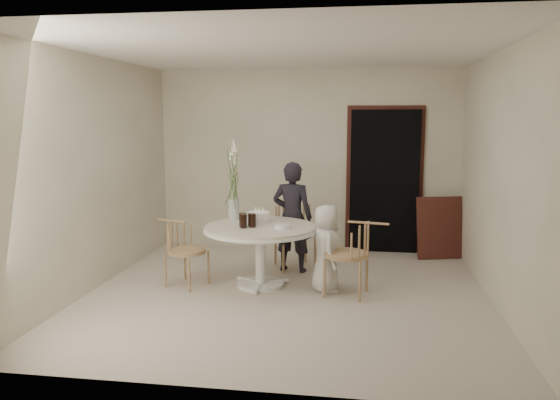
# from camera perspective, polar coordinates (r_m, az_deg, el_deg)

# --- Properties ---
(ground) EXTENTS (4.50, 4.50, 0.00)m
(ground) POSITION_cam_1_polar(r_m,az_deg,el_deg) (6.31, 0.71, -9.77)
(ground) COLOR beige
(ground) RESTS_ON ground
(room_shell) EXTENTS (4.50, 4.50, 4.50)m
(room_shell) POSITION_cam_1_polar(r_m,az_deg,el_deg) (6.00, 0.74, 5.08)
(room_shell) COLOR white
(room_shell) RESTS_ON ground
(doorway) EXTENTS (1.00, 0.10, 2.10)m
(doorway) POSITION_cam_1_polar(r_m,az_deg,el_deg) (8.18, 10.85, 1.89)
(doorway) COLOR black
(doorway) RESTS_ON ground
(door_trim) EXTENTS (1.12, 0.03, 2.22)m
(door_trim) POSITION_cam_1_polar(r_m,az_deg,el_deg) (8.21, 10.85, 2.34)
(door_trim) COLOR #56221D
(door_trim) RESTS_ON ground
(table) EXTENTS (1.33, 1.33, 0.73)m
(table) POSITION_cam_1_polar(r_m,az_deg,el_deg) (6.44, -2.07, -3.71)
(table) COLOR white
(table) RESTS_ON ground
(picture_frame) EXTENTS (0.69, 0.36, 0.88)m
(picture_frame) POSITION_cam_1_polar(r_m,az_deg,el_deg) (8.08, 16.36, -2.79)
(picture_frame) COLOR #56221D
(picture_frame) RESTS_ON ground
(chair_far) EXTENTS (0.65, 0.67, 0.93)m
(chair_far) POSITION_cam_1_polar(r_m,az_deg,el_deg) (7.35, 1.30, -2.23)
(chair_far) COLOR #A17B57
(chair_far) RESTS_ON ground
(chair_right) EXTENTS (0.57, 0.54, 0.86)m
(chair_right) POSITION_cam_1_polar(r_m,az_deg,el_deg) (6.15, 8.08, -4.92)
(chair_right) COLOR #A17B57
(chair_right) RESTS_ON ground
(chair_left) EXTENTS (0.56, 0.54, 0.78)m
(chair_left) POSITION_cam_1_polar(r_m,az_deg,el_deg) (6.63, -10.49, -4.44)
(chair_left) COLOR #A17B57
(chair_left) RESTS_ON ground
(girl) EXTENTS (0.57, 0.42, 1.43)m
(girl) POSITION_cam_1_polar(r_m,az_deg,el_deg) (7.05, 1.30, -1.78)
(girl) COLOR black
(girl) RESTS_ON ground
(boy) EXTENTS (0.44, 0.56, 1.01)m
(boy) POSITION_cam_1_polar(r_m,az_deg,el_deg) (6.28, 4.80, -5.08)
(boy) COLOR silver
(boy) RESTS_ON ground
(birthday_cake) EXTENTS (0.27, 0.27, 0.18)m
(birthday_cake) POSITION_cam_1_polar(r_m,az_deg,el_deg) (6.60, -2.23, -1.81)
(birthday_cake) COLOR white
(birthday_cake) RESTS_ON table
(cola_tumbler_a) EXTENTS (0.09, 0.09, 0.15)m
(cola_tumbler_a) POSITION_cam_1_polar(r_m,az_deg,el_deg) (6.42, -3.06, -2.05)
(cola_tumbler_a) COLOR black
(cola_tumbler_a) RESTS_ON table
(cola_tumbler_b) EXTENTS (0.09, 0.09, 0.16)m
(cola_tumbler_b) POSITION_cam_1_polar(r_m,az_deg,el_deg) (6.29, -3.83, -2.22)
(cola_tumbler_b) COLOR black
(cola_tumbler_b) RESTS_ON table
(cola_tumbler_c) EXTENTS (0.09, 0.09, 0.16)m
(cola_tumbler_c) POSITION_cam_1_polar(r_m,az_deg,el_deg) (6.37, -3.95, -2.07)
(cola_tumbler_c) COLOR black
(cola_tumbler_c) RESTS_ON table
(cola_tumbler_d) EXTENTS (0.10, 0.10, 0.16)m
(cola_tumbler_d) POSITION_cam_1_polar(r_m,az_deg,el_deg) (6.32, -2.89, -2.16)
(cola_tumbler_d) COLOR black
(cola_tumbler_d) RESTS_ON table
(plate_stack) EXTENTS (0.20, 0.20, 0.05)m
(plate_stack) POSITION_cam_1_polar(r_m,az_deg,el_deg) (6.27, 0.22, -2.77)
(plate_stack) COLOR white
(plate_stack) RESTS_ON table
(flower_vase) EXTENTS (0.14, 0.14, 1.01)m
(flower_vase) POSITION_cam_1_polar(r_m,az_deg,el_deg) (6.79, -4.88, 1.24)
(flower_vase) COLOR #B8C1BE
(flower_vase) RESTS_ON table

